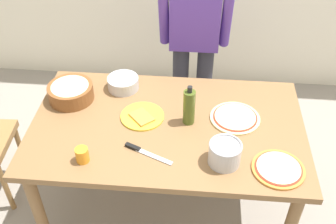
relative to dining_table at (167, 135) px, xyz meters
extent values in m
plane|color=gray|center=(0.00, 0.00, -0.67)|extent=(8.00, 8.00, 0.00)
cube|color=brown|center=(0.00, 0.00, 0.07)|extent=(1.60, 0.96, 0.04)
cylinder|color=brown|center=(-0.72, -0.40, -0.31)|extent=(0.07, 0.07, 0.72)
cylinder|color=brown|center=(-0.72, 0.40, -0.31)|extent=(0.07, 0.07, 0.72)
cylinder|color=brown|center=(0.72, 0.40, -0.31)|extent=(0.07, 0.07, 0.72)
cylinder|color=#2D2D38|center=(0.03, 0.76, -0.24)|extent=(0.12, 0.12, 0.85)
cylinder|color=#2D2D38|center=(0.21, 0.76, -0.24)|extent=(0.12, 0.12, 0.85)
cube|color=#56389E|center=(0.12, 0.76, 0.46)|extent=(0.34, 0.20, 0.55)
cylinder|color=#56389E|center=(-0.09, 0.71, 0.46)|extent=(0.07, 0.21, 0.55)
cylinder|color=#56389E|center=(0.33, 0.71, 0.46)|extent=(0.07, 0.21, 0.55)
cylinder|color=olive|center=(-1.07, -0.13, -0.44)|extent=(0.04, 0.04, 0.45)
cylinder|color=olive|center=(-1.09, 0.21, -0.44)|extent=(0.04, 0.04, 0.45)
cylinder|color=beige|center=(0.40, 0.08, 0.10)|extent=(0.30, 0.30, 0.01)
cylinder|color=#B22D1E|center=(0.40, 0.08, 0.10)|extent=(0.26, 0.26, 0.00)
cylinder|color=beige|center=(0.40, 0.08, 0.11)|extent=(0.24, 0.24, 0.00)
cylinder|color=#C67A33|center=(0.60, -0.30, 0.10)|extent=(0.28, 0.28, 0.01)
cylinder|color=#B22D1E|center=(0.60, -0.30, 0.10)|extent=(0.24, 0.24, 0.00)
cylinder|color=beige|center=(0.60, -0.30, 0.11)|extent=(0.23, 0.23, 0.00)
cylinder|color=gold|center=(-0.15, 0.05, 0.10)|extent=(0.26, 0.26, 0.01)
cube|color=#CC8438|center=(-0.15, 0.03, 0.11)|extent=(0.17, 0.17, 0.01)
cylinder|color=brown|center=(-0.62, 0.19, 0.14)|extent=(0.28, 0.28, 0.10)
ellipsoid|color=beige|center=(-0.62, 0.19, 0.18)|extent=(0.25, 0.25, 0.05)
cylinder|color=#B7B7BC|center=(-0.32, 0.33, 0.13)|extent=(0.20, 0.20, 0.08)
cylinder|color=#47561E|center=(0.12, 0.03, 0.20)|extent=(0.07, 0.07, 0.22)
cylinder|color=black|center=(0.12, 0.03, 0.33)|extent=(0.03, 0.03, 0.04)
cylinder|color=#B7B7BC|center=(0.32, -0.27, 0.15)|extent=(0.17, 0.17, 0.12)
torus|color=#A5A5AD|center=(0.32, -0.27, 0.21)|extent=(0.17, 0.17, 0.01)
cylinder|color=orange|center=(-0.42, -0.33, 0.13)|extent=(0.07, 0.07, 0.08)
cube|color=silver|center=(-0.05, -0.27, 0.09)|extent=(0.21, 0.11, 0.01)
cube|color=black|center=(-0.17, -0.21, 0.10)|extent=(0.09, 0.06, 0.02)
camera|label=1|loc=(0.16, -1.75, 1.67)|focal=43.06mm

